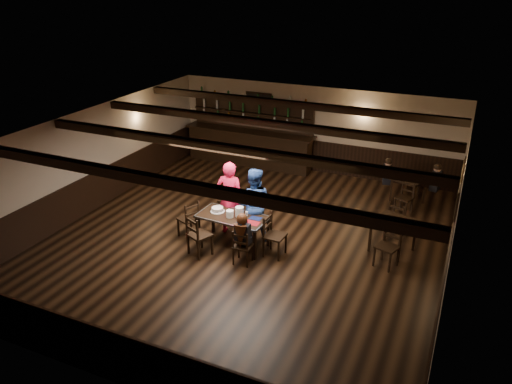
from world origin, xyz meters
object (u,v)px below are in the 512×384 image
at_px(chair_near_right, 242,245).
at_px(man_blue, 253,204).
at_px(chair_near_left, 196,233).
at_px(cake, 217,210).
at_px(dining_table, 233,219).
at_px(woman_pink, 230,198).
at_px(bar_counter, 250,143).

bearing_deg(chair_near_right, man_blue, 102.32).
height_order(chair_near_left, man_blue, man_blue).
xyz_separation_m(man_blue, cake, (-0.71, -0.46, -0.09)).
bearing_deg(chair_near_left, chair_near_right, 3.78).
distance_m(man_blue, cake, 0.85).
relative_size(dining_table, man_blue, 0.94).
height_order(woman_pink, man_blue, woman_pink).
bearing_deg(bar_counter, woman_pink, -71.01).
xyz_separation_m(woman_pink, bar_counter, (-1.57, 4.57, -0.19)).
xyz_separation_m(dining_table, bar_counter, (-1.91, 5.11, 0.05)).
height_order(woman_pink, bar_counter, bar_counter).
relative_size(chair_near_left, cake, 2.94).
bearing_deg(man_blue, dining_table, 44.36).
bearing_deg(cake, man_blue, 32.69).
relative_size(dining_table, cake, 4.96).
bearing_deg(dining_table, woman_pink, 121.76).
distance_m(dining_table, cake, 0.45).
xyz_separation_m(chair_near_right, man_blue, (-0.26, 1.21, 0.41)).
height_order(dining_table, man_blue, man_blue).
bearing_deg(woman_pink, man_blue, 170.86).
bearing_deg(cake, dining_table, -9.33).
bearing_deg(woman_pink, bar_counter, -78.99).
bearing_deg(woman_pink, cake, 71.10).
distance_m(chair_near_left, woman_pink, 1.35).
relative_size(chair_near_left, woman_pink, 0.54).
distance_m(dining_table, chair_near_left, 0.92).
height_order(chair_near_right, woman_pink, woman_pink).
height_order(chair_near_right, man_blue, man_blue).
relative_size(chair_near_left, bar_counter, 0.23).
distance_m(dining_table, bar_counter, 5.46).
bearing_deg(chair_near_left, bar_counter, 103.28).
bearing_deg(woman_pink, chair_near_right, 117.96).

